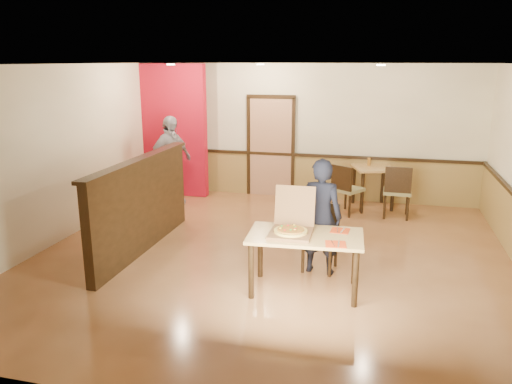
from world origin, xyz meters
TOP-DOWN VIEW (x-y plane):
  - floor at (0.00, 0.00)m, footprint 7.00×7.00m
  - ceiling at (0.00, 0.00)m, footprint 7.00×7.00m
  - wall_back at (0.00, 3.50)m, footprint 7.00×0.00m
  - wall_left at (-3.50, 0.00)m, footprint 0.00×7.00m
  - wainscot_back at (0.00, 3.47)m, footprint 7.00×0.04m
  - chair_rail_back at (0.00, 3.45)m, footprint 7.00×0.06m
  - back_door at (-0.80, 3.46)m, footprint 0.90×0.06m
  - booth_partition at (-2.00, -0.20)m, footprint 0.20×3.10m
  - red_accent_panel at (-2.90, 3.00)m, footprint 1.60×0.20m
  - spot_a at (-2.30, 1.80)m, footprint 0.14×0.14m
  - spot_b at (-0.80, 2.50)m, footprint 0.14×0.14m
  - spot_c at (1.40, 1.50)m, footprint 0.14×0.14m
  - main_table at (0.64, -1.02)m, footprint 1.46×0.90m
  - diner_chair at (0.75, -0.23)m, footprint 0.51×0.51m
  - side_chair_left at (0.89, 2.44)m, footprint 0.66×0.66m
  - side_chair_right at (1.82, 2.43)m, footprint 0.50×0.50m
  - side_table at (1.37, 3.05)m, footprint 0.97×0.97m
  - diner at (0.75, -0.38)m, footprint 0.62×0.44m
  - passerby at (-2.60, 2.27)m, footprint 0.84×1.14m
  - pizza_box at (0.46, -1.02)m, footprint 0.53×0.62m
  - pizza at (0.46, -1.08)m, footprint 0.42×0.42m
  - napkin_near at (1.03, -1.27)m, footprint 0.27×0.27m
  - napkin_far at (1.04, -0.77)m, footprint 0.24×0.24m
  - condiment at (1.27, 3.17)m, footprint 0.06×0.06m

SIDE VIEW (x-z plane):
  - floor at x=0.00m, z-range 0.00..0.00m
  - wainscot_back at x=0.00m, z-range 0.00..0.90m
  - diner_chair at x=0.75m, z-range 0.04..0.97m
  - side_chair_left at x=0.89m, z-range 0.04..1.00m
  - side_chair_right at x=1.82m, z-range 0.05..1.04m
  - side_table at x=1.37m, z-range 0.23..1.05m
  - main_table at x=0.64m, z-range 0.27..1.03m
  - booth_partition at x=-2.00m, z-range 0.01..1.46m
  - napkin_far at x=1.04m, z-range 0.75..0.77m
  - napkin_near at x=1.03m, z-range 0.75..0.77m
  - diner at x=0.75m, z-range 0.00..1.61m
  - pizza at x=0.46m, z-range 0.80..0.82m
  - pizza_box at x=0.46m, z-range 0.55..1.10m
  - condiment at x=1.27m, z-range 0.82..0.97m
  - passerby at x=-2.60m, z-range 0.00..1.80m
  - chair_rail_back at x=0.00m, z-range 0.89..0.95m
  - back_door at x=-0.80m, z-range 0.00..2.10m
  - red_accent_panel at x=-2.90m, z-range 0.01..2.79m
  - wall_back at x=0.00m, z-range -2.10..4.90m
  - wall_left at x=-3.50m, z-range -2.10..4.90m
  - spot_a at x=-2.30m, z-range 2.77..2.79m
  - spot_b at x=-0.80m, z-range 2.77..2.79m
  - spot_c at x=1.40m, z-range 2.77..2.79m
  - ceiling at x=0.00m, z-range 2.80..2.80m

